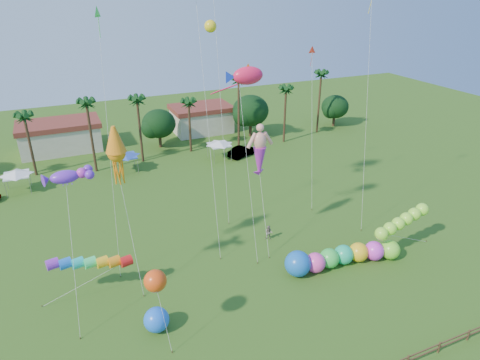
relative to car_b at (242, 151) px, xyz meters
name	(u,v)px	position (x,y,z in m)	size (l,w,h in m)	color
ground	(292,334)	(-11.74, -35.76, -0.82)	(160.00, 160.00, 0.00)	#285116
tree_line	(176,122)	(-8.17, 8.24, 3.46)	(69.46, 8.91, 11.00)	#3A2819
buildings_row	(129,130)	(-14.83, 14.24, 1.18)	(35.00, 7.00, 4.00)	beige
tent_row	(126,155)	(-17.74, 0.58, 1.93)	(31.00, 4.00, 0.60)	white
car_b	(242,151)	(0.00, 0.00, 0.00)	(1.73, 4.95, 1.63)	#4C4C54
spectator_b	(269,233)	(-7.20, -23.02, 0.00)	(0.79, 0.62, 1.63)	gray
caterpillar_inflatable	(339,257)	(-3.23, -29.89, 0.21)	(12.06, 3.72, 2.46)	#FF43B1
blue_ball	(156,320)	(-21.23, -31.08, 0.19)	(2.00, 2.00, 2.00)	#1C68FC
rainbow_tube	(106,266)	(-24.00, -25.17, 2.15)	(8.99, 1.17, 3.43)	red
green_worm	(382,234)	(1.12, -30.50, 2.06)	(10.35, 2.06, 3.66)	#99FB37
orange_ball_kite	(155,281)	(-21.27, -32.55, 5.02)	(1.73, 2.18, 6.65)	#F04A13
merman_kite	(260,154)	(-8.37, -22.81, 9.10)	(2.45, 4.30, 12.44)	#F39C8A
fish_kite	(248,76)	(-9.44, -22.32, 16.55)	(4.54, 5.41, 18.27)	#FE1C4D
squid_kite	(116,153)	(-21.64, -22.75, 11.23)	(2.28, 5.19, 14.48)	orange
lobster_kite	(65,177)	(-25.87, -25.53, 10.99)	(4.15, 5.83, 12.52)	#6D29CD
delta_kite_red	(312,55)	(1.19, -16.12, 16.81)	(1.24, 3.52, 18.62)	red
delta_kite_green	(98,21)	(-21.39, -19.97, 21.35)	(1.88, 3.89, 23.29)	#38F146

